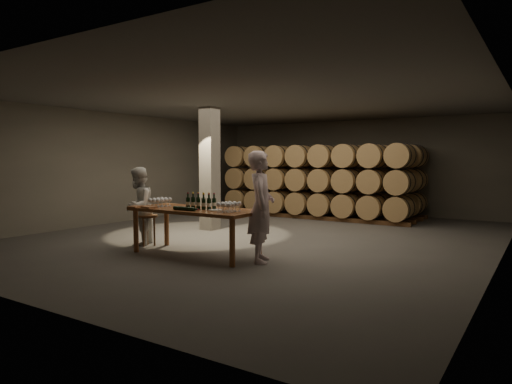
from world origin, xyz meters
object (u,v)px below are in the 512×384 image
Objects in this scene: bottle_cluster at (201,203)px; stool at (148,221)px; person_woman at (138,206)px; tasting_table at (195,214)px; plate at (215,210)px; person_man at (261,207)px; notebook_near at (149,207)px.

bottle_cluster is 0.91× the size of stool.
bottle_cluster is 1.81m from person_woman.
tasting_table is 3.95× the size of stool.
person_man reaches higher than plate.
person_woman is (-1.68, 0.11, 0.04)m from tasting_table.
person_woman is (-3.07, -0.06, -0.16)m from person_man.
person_woman is at bearing 177.31° from bottle_cluster.
person_man is (1.39, 0.17, 0.20)m from tasting_table.
plate is at bearing 75.66° from person_man.
person_man reaches higher than bottle_cluster.
tasting_table is 0.25m from bottle_cluster.
bottle_cluster is 1.28m from person_man.
plate is 0.89m from person_man.
notebook_near is 0.40× the size of stool.
plate is at bearing 60.01° from person_woman.
tasting_table is 1.49m from stool.
person_man is at bearing 6.81° from tasting_table.
tasting_table is 1.55× the size of person_woman.
plate is at bearing -6.76° from stool.
bottle_cluster is 0.30× the size of person_man.
notebook_near reaches higher than tasting_table.
plate reaches higher than stool.
bottle_cluster reaches higher than notebook_near.
person_woman is (-2.21, 0.17, -0.07)m from plate.
bottle_cluster is 0.36× the size of person_woman.
plate is 0.39× the size of stool.
person_woman is (-0.22, -0.07, 0.30)m from stool.
stool is at bearing 81.55° from person_woman.
tasting_table is 1.68m from person_woman.
stool is (-1.99, 0.24, -0.37)m from plate.
tasting_table is 1.41m from person_man.
plate is at bearing 21.83° from notebook_near.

